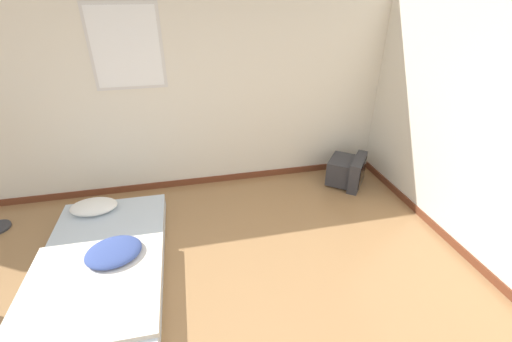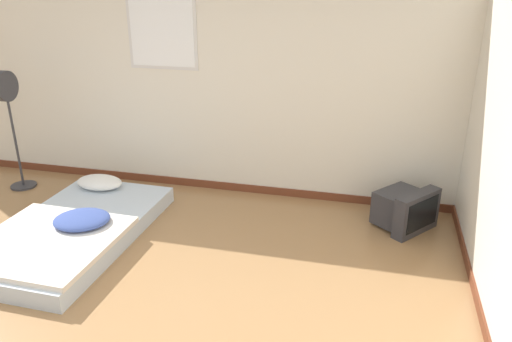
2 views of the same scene
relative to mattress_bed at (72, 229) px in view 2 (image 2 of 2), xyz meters
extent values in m
plane|color=#997047|center=(0.85, -1.15, -0.11)|extent=(20.00, 20.00, 0.00)
cube|color=silver|center=(0.85, 1.53, 1.19)|extent=(7.95, 0.06, 2.60)
cube|color=brown|center=(0.85, 1.49, -0.07)|extent=(7.95, 0.02, 0.09)
cube|color=silver|center=(0.39, 1.50, 1.75)|extent=(0.80, 0.01, 0.94)
cube|color=white|center=(0.39, 1.49, 1.75)|extent=(0.73, 0.01, 0.87)
cube|color=silver|center=(0.00, 0.02, -0.03)|extent=(1.19, 2.10, 0.16)
ellipsoid|color=white|center=(-0.19, 0.84, 0.12)|extent=(0.53, 0.35, 0.14)
cube|color=silver|center=(0.00, -0.38, 0.08)|extent=(1.20, 1.23, 0.05)
ellipsoid|color=#384C93|center=(0.15, -0.04, 0.14)|extent=(0.63, 0.59, 0.11)
cube|color=#333338|center=(3.02, 1.10, 0.08)|extent=(0.53, 0.56, 0.34)
cube|color=#333338|center=(3.20, 0.96, 0.10)|extent=(0.46, 0.53, 0.42)
cube|color=black|center=(3.26, 0.91, 0.11)|extent=(0.29, 0.37, 0.30)
cylinder|color=#333338|center=(-1.31, 0.98, -0.10)|extent=(0.29, 0.29, 0.02)
cylinder|color=#333338|center=(-1.31, 0.98, 0.44)|extent=(0.03, 0.03, 1.05)
cylinder|color=#333338|center=(-1.31, 0.98, 1.11)|extent=(0.10, 0.35, 0.34)
camera|label=1|loc=(0.92, -2.76, 2.38)|focal=24.00mm
camera|label=2|loc=(2.74, -3.67, 2.30)|focal=35.00mm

